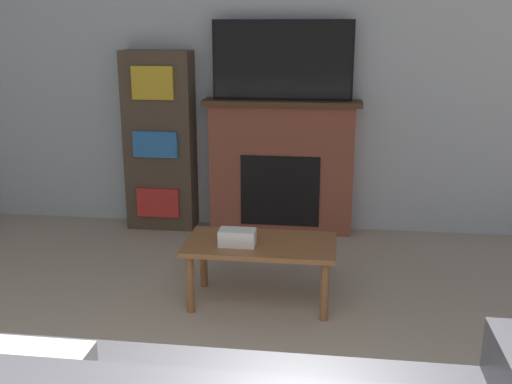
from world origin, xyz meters
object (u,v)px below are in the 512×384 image
tv (282,60)px  coffee_table (260,251)px  bookshelf (160,141)px  fireplace (281,166)px

tv → coffee_table: size_ratio=1.20×
tv → coffee_table: bearing=-90.1°
coffee_table → bookshelf: size_ratio=0.62×
fireplace → tv: size_ratio=1.15×
coffee_table → bookshelf: bookshelf is taller
coffee_table → tv: bearing=89.9°
fireplace → coffee_table: size_ratio=1.38×
fireplace → coffee_table: bearing=-90.1°
fireplace → tv: bearing=-90.0°
fireplace → bookshelf: (-1.02, -0.02, 0.19)m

